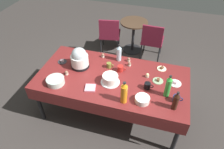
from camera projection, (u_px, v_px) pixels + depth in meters
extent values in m
plane|color=#383330|center=(112.00, 110.00, 3.48)|extent=(9.00, 9.00, 0.00)
cube|color=maroon|center=(112.00, 78.00, 3.00)|extent=(2.20, 1.10, 0.04)
cylinder|color=black|center=(39.00, 104.00, 3.12)|extent=(0.06, 0.06, 0.71)
cylinder|color=black|center=(176.00, 137.00, 2.69)|extent=(0.06, 0.06, 0.71)
cylinder|color=black|center=(66.00, 67.00, 3.80)|extent=(0.06, 0.06, 0.71)
cylinder|color=black|center=(179.00, 88.00, 3.37)|extent=(0.06, 0.06, 0.71)
cube|color=maroon|center=(100.00, 111.00, 2.67)|extent=(2.20, 0.01, 0.18)
cube|color=maroon|center=(121.00, 62.00, 3.47)|extent=(2.20, 0.01, 0.18)
cylinder|color=silver|center=(110.00, 82.00, 2.90)|extent=(0.27, 0.27, 0.01)
cylinder|color=white|center=(110.00, 79.00, 2.86)|extent=(0.22, 0.22, 0.11)
cylinder|color=white|center=(110.00, 76.00, 2.82)|extent=(0.22, 0.22, 0.01)
cylinder|color=black|center=(80.00, 65.00, 3.16)|extent=(0.28, 0.28, 0.04)
cylinder|color=white|center=(80.00, 60.00, 3.10)|extent=(0.27, 0.27, 0.16)
sphere|color=#B2BCC1|center=(79.00, 55.00, 3.03)|extent=(0.23, 0.23, 0.23)
cylinder|color=#B2C6BC|center=(56.00, 81.00, 2.86)|extent=(0.25, 0.25, 0.08)
cylinder|color=silver|center=(142.00, 99.00, 2.60)|extent=(0.19, 0.19, 0.08)
cylinder|color=#8CA87F|center=(158.00, 81.00, 2.92)|extent=(0.15, 0.15, 0.01)
cube|color=brown|center=(158.00, 80.00, 2.91)|extent=(0.04, 0.06, 0.03)
cylinder|color=white|center=(175.00, 83.00, 2.88)|extent=(0.17, 0.17, 0.01)
cube|color=beige|center=(175.00, 82.00, 2.86)|extent=(0.06, 0.07, 0.04)
cylinder|color=#2D2D33|center=(62.00, 62.00, 3.26)|extent=(0.14, 0.14, 0.01)
cube|color=beige|center=(62.00, 61.00, 3.25)|extent=(0.06, 0.06, 0.03)
cylinder|color=beige|center=(162.00, 69.00, 3.12)|extent=(0.14, 0.14, 0.01)
cube|color=brown|center=(162.00, 68.00, 3.11)|extent=(0.06, 0.06, 0.03)
cylinder|color=beige|center=(129.00, 65.00, 3.18)|extent=(0.05, 0.05, 0.03)
sphere|color=brown|center=(129.00, 63.00, 3.16)|extent=(0.05, 0.05, 0.05)
cylinder|color=beige|center=(103.00, 56.00, 3.35)|extent=(0.05, 0.05, 0.03)
sphere|color=brown|center=(103.00, 55.00, 3.33)|extent=(0.05, 0.05, 0.05)
cylinder|color=beige|center=(67.00, 74.00, 3.02)|extent=(0.05, 0.05, 0.03)
sphere|color=brown|center=(66.00, 72.00, 3.00)|extent=(0.05, 0.05, 0.05)
cylinder|color=beige|center=(129.00, 61.00, 3.26)|extent=(0.05, 0.05, 0.03)
sphere|color=brown|center=(129.00, 59.00, 3.25)|extent=(0.05, 0.05, 0.05)
cylinder|color=beige|center=(147.00, 76.00, 2.98)|extent=(0.05, 0.05, 0.03)
sphere|color=beige|center=(148.00, 75.00, 2.96)|extent=(0.05, 0.05, 0.05)
cylinder|color=green|center=(168.00, 88.00, 2.62)|extent=(0.07, 0.07, 0.27)
cone|color=green|center=(170.00, 78.00, 2.52)|extent=(0.07, 0.07, 0.05)
cylinder|color=black|center=(171.00, 76.00, 2.49)|extent=(0.03, 0.03, 0.02)
cylinder|color=#33190F|center=(175.00, 102.00, 2.48)|extent=(0.07, 0.07, 0.21)
cone|color=#33190F|center=(178.00, 95.00, 2.39)|extent=(0.06, 0.06, 0.05)
cylinder|color=black|center=(178.00, 93.00, 2.37)|extent=(0.03, 0.03, 0.02)
cylinder|color=silver|center=(119.00, 54.00, 3.23)|extent=(0.08, 0.08, 0.22)
cone|color=silver|center=(119.00, 47.00, 3.14)|extent=(0.07, 0.07, 0.05)
cylinder|color=black|center=(119.00, 45.00, 3.12)|extent=(0.03, 0.03, 0.02)
cylinder|color=orange|center=(124.00, 94.00, 2.55)|extent=(0.09, 0.09, 0.26)
cone|color=orange|center=(124.00, 85.00, 2.44)|extent=(0.08, 0.08, 0.05)
cylinder|color=black|center=(125.00, 83.00, 2.42)|extent=(0.04, 0.04, 0.02)
cylinder|color=black|center=(147.00, 86.00, 2.78)|extent=(0.09, 0.09, 0.09)
torus|color=black|center=(151.00, 86.00, 2.77)|extent=(0.06, 0.01, 0.06)
cylinder|color=#B2231E|center=(120.00, 68.00, 3.06)|extent=(0.09, 0.09, 0.09)
torus|color=#B2231E|center=(124.00, 69.00, 3.05)|extent=(0.06, 0.01, 0.06)
cylinder|color=olive|center=(109.00, 65.00, 3.13)|extent=(0.07, 0.07, 0.08)
torus|color=olive|center=(112.00, 66.00, 3.12)|extent=(0.05, 0.01, 0.05)
cylinder|color=navy|center=(176.00, 99.00, 2.60)|extent=(0.09, 0.09, 0.09)
torus|color=navy|center=(181.00, 99.00, 2.59)|extent=(0.06, 0.01, 0.06)
cube|color=pink|center=(90.00, 88.00, 2.80)|extent=(0.17, 0.17, 0.02)
cube|color=maroon|center=(110.00, 34.00, 4.57)|extent=(0.51, 0.51, 0.05)
cube|color=maroon|center=(109.00, 29.00, 4.28)|extent=(0.42, 0.12, 0.40)
cylinder|color=black|center=(119.00, 39.00, 4.85)|extent=(0.03, 0.03, 0.40)
cylinder|color=black|center=(103.00, 38.00, 4.88)|extent=(0.03, 0.03, 0.40)
cylinder|color=black|center=(118.00, 48.00, 4.56)|extent=(0.03, 0.03, 0.40)
cylinder|color=black|center=(101.00, 47.00, 4.59)|extent=(0.03, 0.03, 0.40)
cube|color=maroon|center=(153.00, 40.00, 4.37)|extent=(0.45, 0.45, 0.05)
cube|color=maroon|center=(152.00, 35.00, 4.08)|extent=(0.42, 0.05, 0.40)
cylinder|color=black|center=(161.00, 46.00, 4.61)|extent=(0.03, 0.03, 0.40)
cylinder|color=black|center=(144.00, 43.00, 4.70)|extent=(0.03, 0.03, 0.40)
cylinder|color=black|center=(159.00, 55.00, 4.34)|extent=(0.03, 0.03, 0.40)
cylinder|color=black|center=(141.00, 52.00, 4.43)|extent=(0.03, 0.03, 0.40)
cylinder|color=#473323|center=(134.00, 22.00, 4.39)|extent=(0.60, 0.60, 0.03)
cylinder|color=black|center=(133.00, 37.00, 4.62)|extent=(0.06, 0.06, 0.67)
cylinder|color=black|center=(132.00, 49.00, 4.85)|extent=(0.44, 0.44, 0.02)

